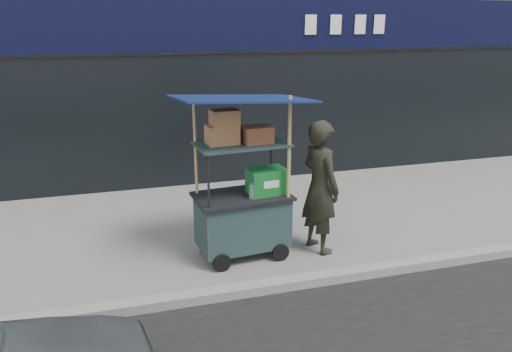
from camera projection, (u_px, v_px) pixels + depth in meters
name	position (u px, v px, depth m)	size (l,w,h in m)	color
ground	(251.00, 285.00, 5.94)	(80.00, 80.00, 0.00)	slate
curb	(256.00, 288.00, 5.74)	(80.00, 0.18, 0.12)	gray
vendor_cart	(243.00, 201.00, 6.46)	(1.72, 1.28, 2.19)	#1C2F30
vendor_man	(320.00, 187.00, 6.58)	(0.66, 0.43, 1.80)	black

